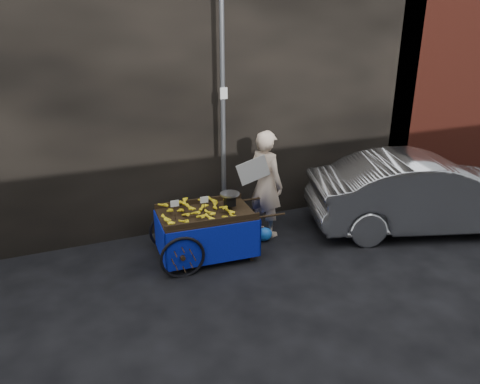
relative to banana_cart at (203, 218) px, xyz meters
name	(u,v)px	position (x,y,z in m)	size (l,w,h in m)	color
ground	(236,266)	(0.35, -0.49, -0.66)	(80.00, 80.00, 0.00)	black
building_wall	(202,76)	(0.74, 2.11, 1.84)	(13.50, 2.00, 5.00)	black
street_pole	(223,117)	(0.65, 0.81, 1.34)	(0.12, 0.10, 4.00)	slate
banana_cart	(203,218)	(0.00, 0.00, 0.00)	(2.03, 1.05, 1.08)	black
vendor	(266,184)	(1.24, 0.39, 0.25)	(0.92, 0.79, 1.83)	beige
plastic_bag	(265,234)	(1.11, 0.12, -0.55)	(0.26, 0.21, 0.24)	blue
parked_car	(426,193)	(3.92, -0.49, 0.00)	(1.40, 4.01, 1.32)	#B9BCC1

